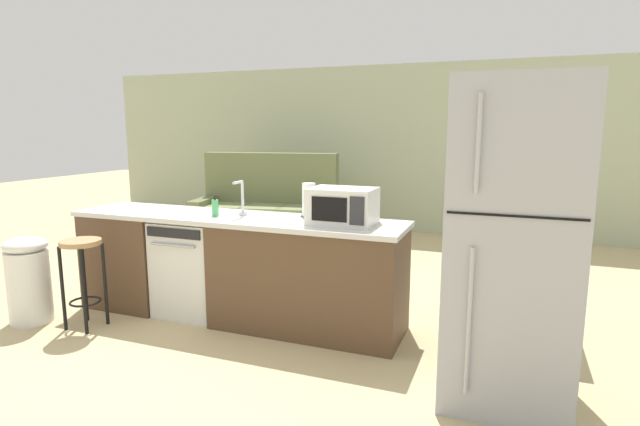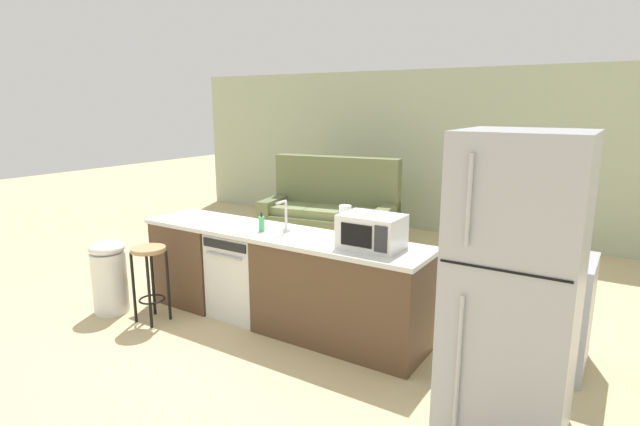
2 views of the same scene
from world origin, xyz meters
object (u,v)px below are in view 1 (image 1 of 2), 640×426
(bar_stool, at_px, (82,265))
(trash_bin, at_px, (28,279))
(microwave, at_px, (343,206))
(dishwasher, at_px, (196,266))
(couch, at_px, (267,214))
(paper_towel_roll, at_px, (309,200))
(soap_bottle, at_px, (215,208))
(kettle, at_px, (490,213))
(refrigerator, at_px, (513,245))
(stove_range, at_px, (509,277))

(bar_stool, height_order, trash_bin, same)
(microwave, bearing_deg, dishwasher, 179.94)
(couch, bearing_deg, bar_stool, -88.68)
(dishwasher, bearing_deg, paper_towel_roll, 11.26)
(soap_bottle, relative_size, kettle, 0.86)
(refrigerator, relative_size, paper_towel_roll, 6.80)
(refrigerator, height_order, bar_stool, refrigerator)
(microwave, xyz_separation_m, trash_bin, (-2.55, -0.71, -0.66))
(kettle, bearing_deg, microwave, -158.29)
(refrigerator, height_order, microwave, refrigerator)
(stove_range, relative_size, microwave, 1.80)
(paper_towel_roll, xyz_separation_m, bar_stool, (-1.66, -0.83, -0.50))
(paper_towel_roll, height_order, kettle, paper_towel_roll)
(refrigerator, bearing_deg, dishwasher, 168.07)
(bar_stool, bearing_deg, refrigerator, 1.43)
(dishwasher, distance_m, bar_stool, 0.92)
(paper_towel_roll, xyz_separation_m, kettle, (1.43, 0.22, -0.05))
(bar_stool, distance_m, trash_bin, 0.56)
(dishwasher, height_order, kettle, kettle)
(couch, bearing_deg, dishwasher, -75.48)
(refrigerator, bearing_deg, kettle, 99.66)
(refrigerator, xyz_separation_m, paper_towel_roll, (-1.60, 0.75, 0.08))
(paper_towel_roll, bearing_deg, couch, 123.45)
(couch, bearing_deg, trash_bin, -97.26)
(microwave, bearing_deg, stove_range, 24.07)
(kettle, xyz_separation_m, couch, (-3.17, 2.41, -0.59))
(dishwasher, bearing_deg, couch, 104.52)
(microwave, distance_m, couch, 3.58)
(refrigerator, height_order, trash_bin, refrigerator)
(kettle, bearing_deg, paper_towel_roll, -171.14)
(stove_range, relative_size, paper_towel_roll, 3.19)
(bar_stool, relative_size, trash_bin, 1.00)
(dishwasher, distance_m, microwave, 1.50)
(trash_bin, bearing_deg, soap_bottle, 24.26)
(soap_bottle, relative_size, bar_stool, 0.24)
(stove_range, distance_m, refrigerator, 1.21)
(soap_bottle, height_order, bar_stool, soap_bottle)
(refrigerator, height_order, couch, refrigerator)
(trash_bin, bearing_deg, microwave, 15.50)
(trash_bin, bearing_deg, kettle, 17.37)
(refrigerator, bearing_deg, microwave, 155.99)
(stove_range, relative_size, soap_bottle, 5.11)
(soap_bottle, bearing_deg, dishwasher, 167.19)
(refrigerator, relative_size, soap_bottle, 10.90)
(stove_range, xyz_separation_m, microwave, (-1.23, -0.55, 0.59))
(paper_towel_roll, height_order, couch, couch)
(stove_range, relative_size, kettle, 4.39)
(couch, bearing_deg, stove_range, -34.38)
(paper_towel_roll, relative_size, couch, 0.13)
(dishwasher, height_order, paper_towel_roll, paper_towel_roll)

